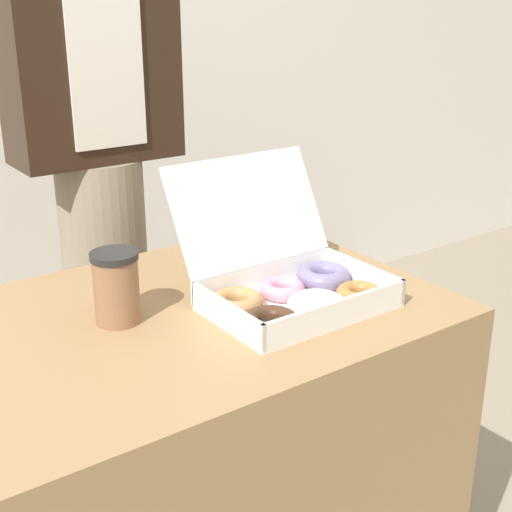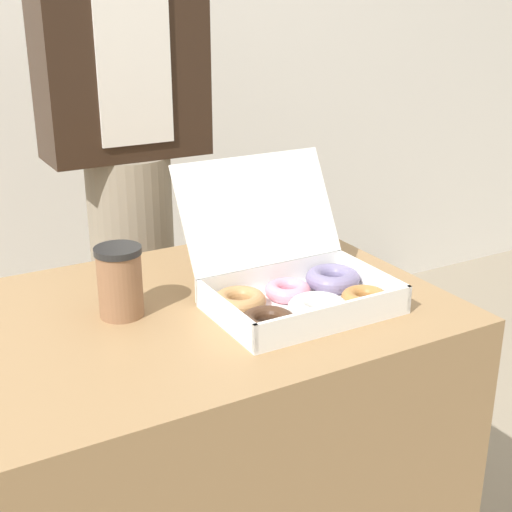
# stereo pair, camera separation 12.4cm
# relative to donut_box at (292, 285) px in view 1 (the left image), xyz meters

# --- Properties ---
(table) EXTENTS (0.97, 0.66, 0.77)m
(table) POSITION_rel_donut_box_xyz_m (-0.19, 0.09, -0.42)
(table) COLOR #99754C
(table) RESTS_ON ground_plane
(donut_box) EXTENTS (0.34, 0.35, 0.25)m
(donut_box) POSITION_rel_donut_box_xyz_m (0.00, 0.00, 0.00)
(donut_box) COLOR white
(donut_box) RESTS_ON table
(coffee_cup) EXTENTS (0.09, 0.09, 0.13)m
(coffee_cup) POSITION_rel_donut_box_xyz_m (-0.30, 0.12, 0.03)
(coffee_cup) COLOR #8C6042
(coffee_cup) RESTS_ON table
(person_customer) EXTENTS (0.41, 0.22, 1.72)m
(person_customer) POSITION_rel_donut_box_xyz_m (-0.07, 0.71, 0.12)
(person_customer) COLOR gray
(person_customer) RESTS_ON ground_plane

